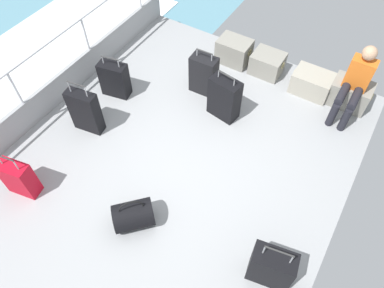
{
  "coord_description": "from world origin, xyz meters",
  "views": [
    {
      "loc": [
        1.67,
        -2.45,
        4.11
      ],
      "look_at": [
        0.14,
        0.05,
        0.25
      ],
      "focal_mm": 33.8,
      "sensor_mm": 36.0,
      "label": 1
    }
  ],
  "objects_px": {
    "suitcase_0": "(204,75)",
    "suitcase_3": "(271,267)",
    "suitcase_5": "(115,79)",
    "cargo_crate_0": "(234,51)",
    "cargo_crate_1": "(267,64)",
    "cargo_crate_3": "(350,94)",
    "suitcase_1": "(19,178)",
    "duffel_bag": "(133,215)",
    "suitcase_2": "(85,111)",
    "suitcase_4": "(224,98)",
    "passenger_seated": "(355,82)",
    "cargo_crate_2": "(312,83)"
  },
  "relations": [
    {
      "from": "suitcase_0",
      "to": "suitcase_3",
      "type": "height_order",
      "value": "suitcase_0"
    },
    {
      "from": "suitcase_3",
      "to": "suitcase_5",
      "type": "bearing_deg",
      "value": 156.54
    },
    {
      "from": "cargo_crate_0",
      "to": "cargo_crate_1",
      "type": "height_order",
      "value": "cargo_crate_0"
    },
    {
      "from": "cargo_crate_3",
      "to": "suitcase_1",
      "type": "relative_size",
      "value": 0.85
    },
    {
      "from": "suitcase_0",
      "to": "suitcase_5",
      "type": "bearing_deg",
      "value": -145.75
    },
    {
      "from": "suitcase_0",
      "to": "suitcase_5",
      "type": "height_order",
      "value": "suitcase_0"
    },
    {
      "from": "cargo_crate_0",
      "to": "duffel_bag",
      "type": "height_order",
      "value": "duffel_bag"
    },
    {
      "from": "suitcase_1",
      "to": "suitcase_2",
      "type": "bearing_deg",
      "value": 89.55
    },
    {
      "from": "suitcase_4",
      "to": "duffel_bag",
      "type": "distance_m",
      "value": 2.14
    },
    {
      "from": "cargo_crate_0",
      "to": "duffel_bag",
      "type": "distance_m",
      "value": 3.33
    },
    {
      "from": "cargo_crate_3",
      "to": "suitcase_5",
      "type": "xyz_separation_m",
      "value": [
        -3.19,
        -1.68,
        0.08
      ]
    },
    {
      "from": "suitcase_0",
      "to": "suitcase_5",
      "type": "distance_m",
      "value": 1.38
    },
    {
      "from": "suitcase_5",
      "to": "duffel_bag",
      "type": "relative_size",
      "value": 1.23
    },
    {
      "from": "suitcase_0",
      "to": "suitcase_1",
      "type": "xyz_separation_m",
      "value": [
        -1.04,
        -2.79,
        -0.05
      ]
    },
    {
      "from": "cargo_crate_3",
      "to": "suitcase_1",
      "type": "distance_m",
      "value": 4.82
    },
    {
      "from": "suitcase_1",
      "to": "suitcase_5",
      "type": "height_order",
      "value": "suitcase_1"
    },
    {
      "from": "suitcase_5",
      "to": "duffel_bag",
      "type": "distance_m",
      "value": 2.29
    },
    {
      "from": "cargo_crate_3",
      "to": "suitcase_2",
      "type": "bearing_deg",
      "value": -141.42
    },
    {
      "from": "passenger_seated",
      "to": "suitcase_2",
      "type": "bearing_deg",
      "value": -143.59
    },
    {
      "from": "duffel_bag",
      "to": "suitcase_2",
      "type": "bearing_deg",
      "value": 149.4
    },
    {
      "from": "cargo_crate_0",
      "to": "suitcase_5",
      "type": "bearing_deg",
      "value": -126.21
    },
    {
      "from": "passenger_seated",
      "to": "suitcase_0",
      "type": "distance_m",
      "value": 2.19
    },
    {
      "from": "suitcase_5",
      "to": "duffel_bag",
      "type": "bearing_deg",
      "value": -46.12
    },
    {
      "from": "cargo_crate_2",
      "to": "cargo_crate_3",
      "type": "xyz_separation_m",
      "value": [
        0.58,
        0.04,
        0.03
      ]
    },
    {
      "from": "passenger_seated",
      "to": "suitcase_5",
      "type": "height_order",
      "value": "passenger_seated"
    },
    {
      "from": "duffel_bag",
      "to": "suitcase_5",
      "type": "bearing_deg",
      "value": 133.88
    },
    {
      "from": "suitcase_4",
      "to": "duffel_bag",
      "type": "relative_size",
      "value": 1.37
    },
    {
      "from": "passenger_seated",
      "to": "duffel_bag",
      "type": "relative_size",
      "value": 1.91
    },
    {
      "from": "passenger_seated",
      "to": "cargo_crate_0",
      "type": "bearing_deg",
      "value": 175.13
    },
    {
      "from": "cargo_crate_3",
      "to": "suitcase_0",
      "type": "height_order",
      "value": "suitcase_0"
    },
    {
      "from": "cargo_crate_1",
      "to": "cargo_crate_3",
      "type": "relative_size",
      "value": 0.88
    },
    {
      "from": "suitcase_1",
      "to": "duffel_bag",
      "type": "xyz_separation_m",
      "value": [
        1.48,
        0.37,
        -0.1
      ]
    },
    {
      "from": "suitcase_2",
      "to": "suitcase_4",
      "type": "relative_size",
      "value": 1.11
    },
    {
      "from": "suitcase_0",
      "to": "suitcase_2",
      "type": "height_order",
      "value": "suitcase_2"
    },
    {
      "from": "suitcase_3",
      "to": "suitcase_4",
      "type": "xyz_separation_m",
      "value": [
        -1.58,
        1.89,
        0.05
      ]
    },
    {
      "from": "cargo_crate_2",
      "to": "passenger_seated",
      "type": "height_order",
      "value": "passenger_seated"
    },
    {
      "from": "suitcase_2",
      "to": "cargo_crate_0",
      "type": "bearing_deg",
      "value": 65.63
    },
    {
      "from": "passenger_seated",
      "to": "suitcase_4",
      "type": "distance_m",
      "value": 1.86
    },
    {
      "from": "cargo_crate_1",
      "to": "suitcase_0",
      "type": "relative_size",
      "value": 0.7
    },
    {
      "from": "passenger_seated",
      "to": "suitcase_3",
      "type": "xyz_separation_m",
      "value": [
        0.05,
        -2.9,
        -0.3
      ]
    },
    {
      "from": "passenger_seated",
      "to": "duffel_bag",
      "type": "height_order",
      "value": "passenger_seated"
    },
    {
      "from": "cargo_crate_1",
      "to": "suitcase_3",
      "type": "bearing_deg",
      "value": -65.41
    },
    {
      "from": "suitcase_2",
      "to": "cargo_crate_3",
      "type": "bearing_deg",
      "value": 38.58
    },
    {
      "from": "cargo_crate_2",
      "to": "suitcase_5",
      "type": "relative_size",
      "value": 0.9
    },
    {
      "from": "cargo_crate_3",
      "to": "passenger_seated",
      "type": "relative_size",
      "value": 0.55
    },
    {
      "from": "cargo_crate_3",
      "to": "duffel_bag",
      "type": "bearing_deg",
      "value": -115.76
    },
    {
      "from": "duffel_bag",
      "to": "suitcase_0",
      "type": "bearing_deg",
      "value": 100.47
    },
    {
      "from": "suitcase_4",
      "to": "suitcase_5",
      "type": "height_order",
      "value": "suitcase_4"
    },
    {
      "from": "cargo_crate_3",
      "to": "suitcase_3",
      "type": "distance_m",
      "value": 3.09
    },
    {
      "from": "cargo_crate_0",
      "to": "cargo_crate_2",
      "type": "xyz_separation_m",
      "value": [
        1.39,
        -0.03,
        -0.03
      ]
    }
  ]
}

